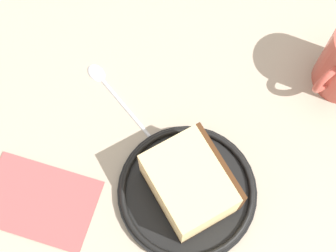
# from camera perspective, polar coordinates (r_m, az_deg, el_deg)

# --- Properties ---
(ground_plane) EXTENTS (1.51, 1.51, 0.03)m
(ground_plane) POSITION_cam_1_polar(r_m,az_deg,el_deg) (0.69, 6.03, -0.61)
(ground_plane) COLOR tan
(small_plate) EXTENTS (0.17, 0.17, 0.02)m
(small_plate) POSITION_cam_1_polar(r_m,az_deg,el_deg) (0.64, 2.14, -7.32)
(small_plate) COLOR black
(small_plate) RESTS_ON ground_plane
(cake_slice) EXTENTS (0.13, 0.13, 0.07)m
(cake_slice) POSITION_cam_1_polar(r_m,az_deg,el_deg) (0.60, 2.48, -6.43)
(cake_slice) COLOR #472814
(cake_slice) RESTS_ON small_plate
(teaspoon) EXTENTS (0.07, 0.13, 0.01)m
(teaspoon) POSITION_cam_1_polar(r_m,az_deg,el_deg) (0.70, -6.83, 4.59)
(teaspoon) COLOR silver
(teaspoon) RESTS_ON ground_plane
(folded_napkin) EXTENTS (0.11, 0.15, 0.01)m
(folded_napkin) POSITION_cam_1_polar(r_m,az_deg,el_deg) (0.66, -14.08, -8.10)
(folded_napkin) COLOR #B24C4C
(folded_napkin) RESTS_ON ground_plane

